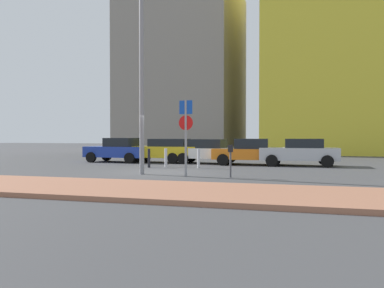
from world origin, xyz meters
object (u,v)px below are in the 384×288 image
(street_lamp, at_px, (142,59))
(traffic_bollard_far, at_px, (166,158))
(parked_car_blue, at_px, (119,150))
(parking_sign_post, at_px, (186,128))
(parked_car_orange, at_px, (250,151))
(parked_car_yellow, at_px, (165,150))
(parked_car_white, at_px, (203,151))
(parked_car_silver, at_px, (300,152))
(traffic_bollard_near, at_px, (149,158))
(traffic_bollard_mid, at_px, (199,159))
(parking_meter, at_px, (230,156))

(street_lamp, relative_size, traffic_bollard_far, 8.69)
(parked_car_blue, bearing_deg, street_lamp, -56.73)
(parking_sign_post, bearing_deg, parked_car_orange, 77.21)
(traffic_bollard_far, bearing_deg, parked_car_yellow, 110.82)
(street_lamp, bearing_deg, parked_car_white, 83.41)
(parked_car_yellow, bearing_deg, traffic_bollard_far, -69.18)
(parked_car_silver, distance_m, traffic_bollard_far, 7.27)
(parked_car_silver, xyz_separation_m, traffic_bollard_near, (-7.48, -3.25, -0.28))
(parked_car_orange, distance_m, traffic_bollard_far, 4.91)
(parked_car_orange, bearing_deg, traffic_bollard_mid, -125.23)
(parking_sign_post, bearing_deg, parking_meter, 0.28)
(parked_car_silver, bearing_deg, parked_car_white, 174.34)
(parked_car_white, bearing_deg, parking_sign_post, -80.97)
(parked_car_blue, height_order, street_lamp, street_lamp)
(parked_car_blue, xyz_separation_m, traffic_bollard_near, (3.43, -3.42, -0.28))
(parking_sign_post, distance_m, street_lamp, 3.59)
(parked_car_white, xyz_separation_m, street_lamp, (-0.84, -7.27, 4.16))
(parked_car_yellow, xyz_separation_m, parking_sign_post, (3.64, -7.56, 1.18))
(parking_sign_post, height_order, parking_meter, parking_sign_post)
(traffic_bollard_mid, bearing_deg, traffic_bollard_far, 170.38)
(parked_car_silver, bearing_deg, parked_car_yellow, 175.94)
(parked_car_yellow, bearing_deg, parked_car_blue, -172.44)
(parked_car_orange, bearing_deg, street_lamp, -118.05)
(parked_car_silver, bearing_deg, parking_meter, -109.81)
(parked_car_yellow, bearing_deg, street_lamp, -77.59)
(parked_car_blue, height_order, parked_car_silver, parked_car_blue)
(traffic_bollard_mid, relative_size, traffic_bollard_far, 0.99)
(parked_car_white, distance_m, parked_car_silver, 5.57)
(parked_car_white, height_order, parked_car_silver, parked_car_silver)
(parking_sign_post, distance_m, traffic_bollard_far, 5.21)
(parking_sign_post, bearing_deg, parked_car_white, 99.03)
(parked_car_white, bearing_deg, parked_car_yellow, 179.60)
(parked_car_white, xyz_separation_m, parking_meter, (3.03, -7.53, 0.10))
(parked_car_blue, distance_m, traffic_bollard_near, 4.86)
(traffic_bollard_near, bearing_deg, parking_sign_post, -50.09)
(street_lamp, bearing_deg, parked_car_orange, 61.95)
(parked_car_white, height_order, traffic_bollard_mid, parked_car_white)
(parked_car_yellow, bearing_deg, parked_car_white, -0.40)
(traffic_bollard_near, distance_m, traffic_bollard_mid, 2.59)
(street_lamp, height_order, traffic_bollard_far, street_lamp)
(street_lamp, bearing_deg, traffic_bollard_mid, 68.62)
(parked_car_yellow, xyz_separation_m, parking_meter, (5.47, -7.55, 0.07))
(parked_car_blue, relative_size, street_lamp, 0.47)
(street_lamp, bearing_deg, parked_car_silver, 46.49)
(parking_meter, height_order, traffic_bollard_far, parking_meter)
(parked_car_yellow, height_order, street_lamp, street_lamp)
(parked_car_silver, relative_size, traffic_bollard_far, 4.32)
(parked_car_orange, bearing_deg, parking_meter, -88.31)
(parked_car_yellow, distance_m, parking_sign_post, 8.47)
(parking_sign_post, bearing_deg, traffic_bollard_near, 129.91)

